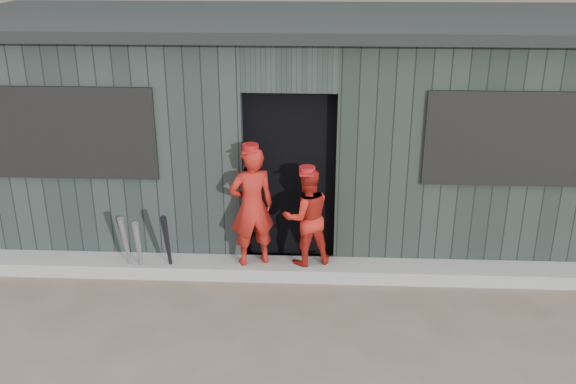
# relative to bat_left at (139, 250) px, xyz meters

# --- Properties ---
(ground) EXTENTS (80.00, 80.00, 0.00)m
(ground) POSITION_rel_bat_left_xyz_m (1.59, -1.65, -0.36)
(ground) COLOR brown
(ground) RESTS_ON ground
(curb) EXTENTS (8.00, 0.36, 0.15)m
(curb) POSITION_rel_bat_left_xyz_m (1.59, 0.17, -0.29)
(curb) COLOR gray
(curb) RESTS_ON ground
(bat_left) EXTENTS (0.11, 0.28, 0.73)m
(bat_left) POSITION_rel_bat_left_xyz_m (0.00, 0.00, 0.00)
(bat_left) COLOR gray
(bat_left) RESTS_ON ground
(bat_mid) EXTENTS (0.10, 0.24, 0.76)m
(bat_mid) POSITION_rel_bat_left_xyz_m (-0.14, 0.03, 0.02)
(bat_mid) COLOR gray
(bat_mid) RESTS_ON ground
(bat_right) EXTENTS (0.09, 0.36, 0.82)m
(bat_right) POSITION_rel_bat_left_xyz_m (0.31, 0.01, 0.04)
(bat_right) COLOR black
(bat_right) RESTS_ON ground
(player_red_left) EXTENTS (0.57, 0.47, 1.33)m
(player_red_left) POSITION_rel_bat_left_xyz_m (1.20, 0.18, 0.45)
(player_red_left) COLOR #9E1A13
(player_red_left) RESTS_ON curb
(player_red_right) EXTENTS (0.63, 0.55, 1.09)m
(player_red_right) POSITION_rel_bat_left_xyz_m (1.79, 0.22, 0.33)
(player_red_right) COLOR #AE1E15
(player_red_right) RESTS_ON curb
(player_grey_back) EXTENTS (0.71, 0.61, 1.23)m
(player_grey_back) POSITION_rel_bat_left_xyz_m (2.21, 0.71, 0.25)
(player_grey_back) COLOR #A7A7A7
(player_grey_back) RESTS_ON ground
(dugout) EXTENTS (8.30, 3.30, 2.62)m
(dugout) POSITION_rel_bat_left_xyz_m (1.59, 1.86, 0.92)
(dugout) COLOR black
(dugout) RESTS_ON ground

